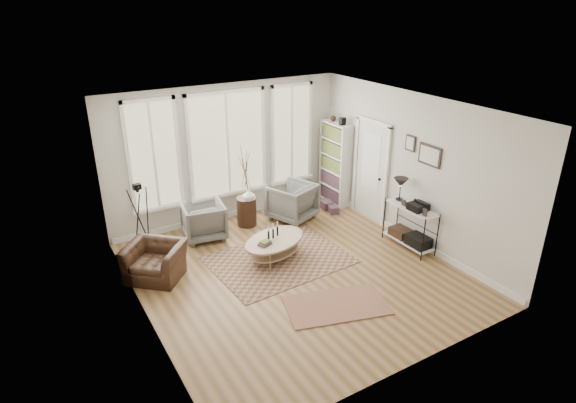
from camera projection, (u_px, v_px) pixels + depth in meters
room at (296, 197)px, 7.95m from camera, size 5.50×5.54×2.90m
bay_window at (228, 146)px, 9.99m from camera, size 4.14×0.12×2.24m
door at (371, 169)px, 10.16m from camera, size 0.09×1.06×2.22m
bookcase at (335, 163)px, 11.01m from camera, size 0.31×0.85×2.06m
low_shelf at (410, 223)px, 9.17m from camera, size 0.38×1.08×1.30m
wall_art at (425, 152)px, 8.74m from camera, size 0.04×0.88×0.44m
rug_main at (279, 259)px, 8.89m from camera, size 2.53×1.96×0.01m
rug_runner at (336, 305)px, 7.58m from camera, size 1.78×1.30×0.01m
coffee_table at (274, 244)px, 8.80m from camera, size 1.49×1.20×0.59m
armchair_left at (204, 221)px, 9.57m from camera, size 0.92×0.94×0.75m
armchair_right at (292, 201)px, 10.37m from camera, size 1.13×1.14×0.81m
side_table at (246, 188)px, 9.92m from camera, size 0.41×0.41×1.73m
vase at (249, 195)px, 9.82m from camera, size 0.30×0.30×0.25m
accent_chair at (155, 261)px, 8.25m from camera, size 1.25×1.24×0.61m
tripod_camera at (142, 223)px, 8.81m from camera, size 0.50×0.50×1.43m
book_stack_near at (326, 205)px, 10.98m from camera, size 0.27×0.32×0.19m
book_stack_far at (333, 209)px, 10.77m from camera, size 0.27×0.30×0.16m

